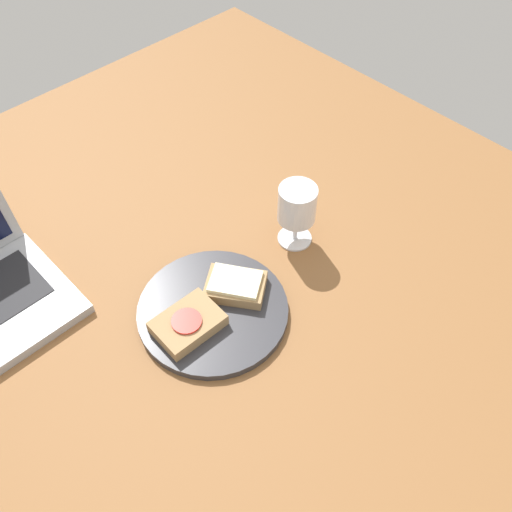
% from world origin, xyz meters
% --- Properties ---
extents(wooden_table, '(1.40, 1.40, 0.03)m').
position_xyz_m(wooden_table, '(0.00, 0.00, 0.01)').
color(wooden_table, brown).
rests_on(wooden_table, ground).
extents(plate, '(0.25, 0.25, 0.01)m').
position_xyz_m(plate, '(-0.04, -0.06, 0.04)').
color(plate, '#333338').
rests_on(plate, wooden_table).
extents(sandwich_with_cheese, '(0.11, 0.12, 0.03)m').
position_xyz_m(sandwich_with_cheese, '(0.01, -0.06, 0.06)').
color(sandwich_with_cheese, '#A88456').
rests_on(sandwich_with_cheese, plate).
extents(sandwich_with_tomato, '(0.11, 0.08, 0.03)m').
position_xyz_m(sandwich_with_tomato, '(-0.10, -0.06, 0.06)').
color(sandwich_with_tomato, '#A88456').
rests_on(sandwich_with_tomato, plate).
extents(wine_glass, '(0.07, 0.07, 0.13)m').
position_xyz_m(wine_glass, '(0.18, -0.04, 0.11)').
color(wine_glass, white).
rests_on(wine_glass, wooden_table).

